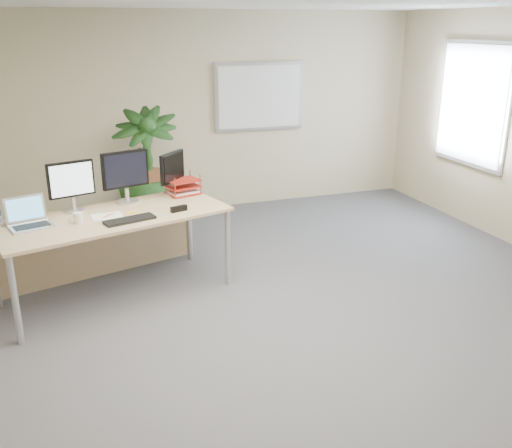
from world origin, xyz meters
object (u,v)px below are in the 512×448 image
object	(u,v)px
desk	(109,230)
monitor_right	(125,173)
monitor_left	(71,183)
laptop	(29,219)
floor_plant	(147,175)

from	to	relation	value
desk	monitor_right	xyz separation A→B (m)	(0.22, 0.25, 0.47)
monitor_left	monitor_right	distance (m)	0.53
monitor_left	laptop	bearing A→B (deg)	-142.48
laptop	monitor_left	bearing A→B (deg)	37.52
desk	floor_plant	world-z (taller)	floor_plant
monitor_right	monitor_left	bearing A→B (deg)	-167.09
monitor_left	floor_plant	bearing A→B (deg)	58.22
floor_plant	laptop	distance (m)	2.20
desk	laptop	size ratio (longest dim) A/B	5.47
monitor_left	monitor_right	bearing A→B (deg)	12.91
desk	monitor_right	bearing A→B (deg)	48.78
desk	floor_plant	size ratio (longest dim) A/B	1.53
desk	monitor_right	world-z (taller)	monitor_right
monitor_left	monitor_right	world-z (taller)	monitor_right
monitor_left	laptop	distance (m)	0.54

